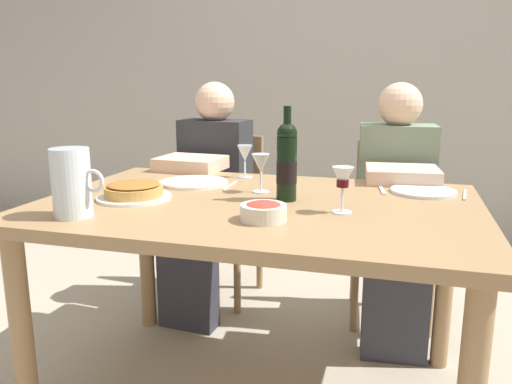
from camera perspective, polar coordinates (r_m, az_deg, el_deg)
The scene contains 19 objects.
back_wall at distance 3.84m, azimuth 9.32°, elevation 15.78°, with size 8.00×0.10×2.80m, color #B2ADA3.
dining_table at distance 1.79m, azimuth 0.22°, elevation -3.94°, with size 1.50×1.00×0.76m.
wine_bottle at distance 1.76m, azimuth 3.45°, elevation 3.41°, with size 0.07×0.07×0.33m.
water_pitcher at distance 1.65m, azimuth -19.86°, elevation 0.54°, with size 0.17×0.12×0.21m.
baked_tart at distance 1.85m, azimuth -13.48°, elevation 0.11°, with size 0.26×0.26×0.06m.
salad_bowl at distance 1.53m, azimuth 0.84°, elevation -2.10°, with size 0.14×0.14×0.06m.
wine_glass_left_diner at distance 2.18m, azimuth -1.25°, elevation 4.19°, with size 0.07×0.07×0.14m.
wine_glass_right_diner at distance 1.89m, azimuth 0.53°, elevation 3.06°, with size 0.07×0.07×0.14m.
wine_glass_centre at distance 1.62m, azimuth 9.67°, elevation 1.36°, with size 0.07×0.07×0.15m.
dinner_plate_left_setting at distance 2.00m, azimuth 18.18°, elevation 0.08°, with size 0.24×0.24×0.01m, color silver.
dinner_plate_right_setting at distance 2.07m, azimuth -6.85°, elevation 1.07°, with size 0.27×0.27×0.01m, color white.
fork_left_setting at distance 2.00m, azimuth 13.88°, elevation 0.24°, with size 0.16×0.01×0.01m, color silver.
knife_left_setting at distance 2.01m, azimuth 22.29°, elevation -0.26°, with size 0.18×0.01×0.01m, color silver.
knife_right_setting at distance 2.02m, azimuth -2.92°, elevation 0.74°, with size 0.18×0.01×0.01m, color silver.
spoon_right_setting at distance 2.14m, azimuth -10.57°, elevation 1.19°, with size 0.16×0.01×0.01m, color silver.
chair_left at distance 2.81m, azimuth -3.47°, elevation -1.45°, with size 0.43×0.43×0.87m.
diner_left at distance 2.57m, azimuth -5.53°, elevation -0.07°, with size 0.36×0.52×1.16m.
chair_right at distance 2.63m, azimuth 14.91°, elevation -2.82°, with size 0.44×0.44×0.87m.
diner_right at distance 2.37m, azimuth 15.39°, elevation -1.53°, with size 0.37×0.53×1.16m.
Camera 1 is at (0.46, -1.65, 1.18)m, focal length 35.82 mm.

